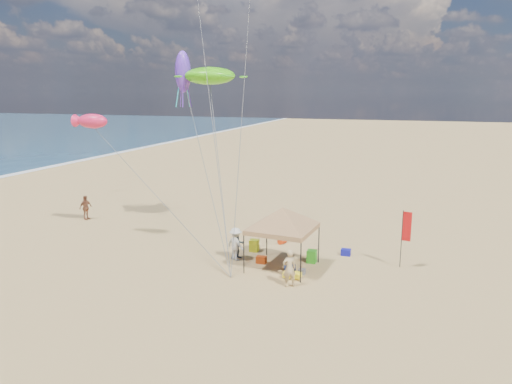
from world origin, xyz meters
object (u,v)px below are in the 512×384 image
beach_cart (292,275)px  person_near_c (236,244)px  chair_yellow (254,245)px  person_near_b (238,244)px  canopy_tent (283,210)px  cooler_red (261,260)px  person_far_a (86,208)px  chair_green (312,256)px  feather_flag (405,230)px  cooler_blue (346,252)px  person_near_a (289,268)px

beach_cart → person_near_c: size_ratio=0.48×
chair_yellow → person_near_b: (-0.49, -1.48, 0.47)m
canopy_tent → person_near_c: bearing=173.5°
cooler_red → chair_yellow: chair_yellow is taller
canopy_tent → person_near_b: size_ratio=3.78×
cooler_red → person_near_b: person_near_b is taller
canopy_tent → person_far_a: 17.20m
chair_green → person_near_c: bearing=-166.7°
feather_flag → chair_green: 5.18m
cooler_red → beach_cart: (2.17, -1.61, 0.01)m
feather_flag → person_far_a: 22.68m
cooler_blue → beach_cart: size_ratio=0.60×
cooler_blue → person_near_b: person_near_b is taller
feather_flag → cooler_blue: 3.85m
person_near_c → person_far_a: (-13.54, 4.60, -0.03)m
person_near_a → cooler_blue: bearing=-145.4°
cooler_blue → person_near_b: size_ratio=0.33×
canopy_tent → chair_yellow: size_ratio=8.87×
beach_cart → person_near_b: (-3.67, 1.91, 0.62)m
feather_flag → person_near_b: (-8.93, -1.43, -1.28)m
cooler_blue → person_near_b: (-5.74, -2.44, 0.63)m
canopy_tent → chair_green: size_ratio=8.87×
chair_yellow → person_near_c: bearing=-105.6°
canopy_tent → cooler_blue: canopy_tent is taller
cooler_red → cooler_blue: 5.04m
chair_yellow → beach_cart: size_ratio=0.78×
person_near_b → person_near_c: person_near_c is taller
feather_flag → beach_cart: (-5.26, -3.34, -1.90)m
person_far_a → beach_cart: bearing=-97.8°
canopy_tent → cooler_red: (-1.28, 0.31, -3.01)m
cooler_blue → chair_yellow: (-5.25, -0.96, 0.16)m
canopy_tent → person_near_a: 3.38m
cooler_red → cooler_blue: size_ratio=1.00×
person_near_a → person_near_b: bearing=-72.9°
cooler_red → person_near_a: bearing=-49.3°
person_near_b → cooler_blue: bearing=-17.4°
beach_cart → person_near_b: 4.18m
chair_green → beach_cart: 2.64m
cooler_red → person_far_a: bearing=163.0°
beach_cart → person_near_a: size_ratio=0.48×
cooler_blue → person_near_c: size_ratio=0.29×
canopy_tent → feather_flag: bearing=18.4°
beach_cart → cooler_red: bearing=143.3°
cooler_red → canopy_tent: bearing=-13.8°
feather_flag → person_near_c: size_ratio=1.69×
chair_green → person_near_a: bearing=-95.6°
person_near_b → beach_cart: bearing=-68.0°
person_near_c → person_far_a: size_ratio=1.04×
cooler_blue → canopy_tent: bearing=-134.1°
chair_green → person_far_a: person_far_a is taller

